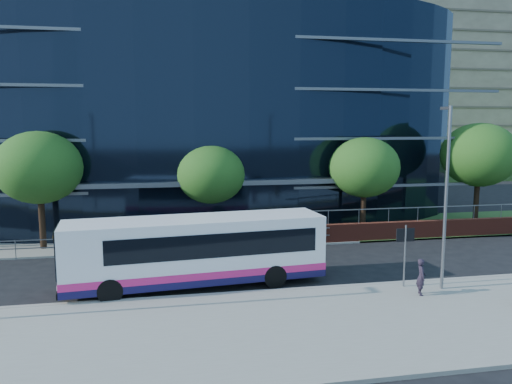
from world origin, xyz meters
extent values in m
plane|color=black|center=(0.00, 0.00, 0.00)|extent=(200.00, 200.00, 0.00)
cube|color=gray|center=(0.00, -5.00, 0.07)|extent=(80.00, 8.00, 0.15)
cube|color=gray|center=(0.00, -1.00, 0.08)|extent=(80.00, 0.25, 0.16)
cube|color=gold|center=(0.00, -0.80, 0.01)|extent=(80.00, 0.08, 0.01)
cube|color=gold|center=(0.00, -0.65, 0.01)|extent=(80.00, 0.08, 0.01)
cube|color=gray|center=(-6.00, 11.00, 0.05)|extent=(50.00, 8.00, 0.10)
cube|color=black|center=(-4.00, 24.00, 8.00)|extent=(38.00, 16.00, 16.00)
cube|color=#595E66|center=(-4.00, 9.50, 3.70)|extent=(22.00, 1.20, 0.30)
cube|color=slate|center=(-8.00, 7.00, 1.05)|extent=(24.00, 0.05, 0.05)
cube|color=slate|center=(-8.00, 7.00, 0.60)|extent=(24.00, 0.05, 0.05)
cylinder|color=slate|center=(-8.00, 7.00, 0.55)|extent=(0.04, 0.04, 1.10)
cube|color=#2D511E|center=(32.00, 56.00, 2.00)|extent=(60.00, 42.00, 4.00)
cube|color=#87765A|center=(32.00, 58.00, 17.00)|extent=(50.00, 12.00, 26.00)
cylinder|color=slate|center=(4.50, -1.60, 1.55)|extent=(0.08, 0.08, 2.80)
cube|color=black|center=(4.50, -1.58, 2.50)|extent=(0.85, 0.06, 0.60)
cylinder|color=black|center=(-13.00, 9.00, 1.65)|extent=(0.36, 0.36, 3.30)
ellipsoid|color=#235117|center=(-13.00, 9.00, 4.88)|extent=(4.95, 4.95, 4.21)
cylinder|color=black|center=(-3.00, 9.50, 1.43)|extent=(0.36, 0.36, 2.86)
ellipsoid|color=#235117|center=(-3.00, 9.50, 4.23)|extent=(4.29, 4.29, 3.65)
cylinder|color=black|center=(7.00, 9.00, 1.54)|extent=(0.36, 0.36, 3.08)
ellipsoid|color=#235117|center=(7.00, 9.00, 4.55)|extent=(4.62, 4.62, 3.93)
cylinder|color=black|center=(16.00, 10.00, 1.76)|extent=(0.36, 0.36, 3.52)
ellipsoid|color=#235117|center=(16.00, 10.00, 5.20)|extent=(5.28, 5.28, 4.49)
cylinder|color=black|center=(24.00, 40.00, 1.54)|extent=(0.36, 0.36, 3.08)
ellipsoid|color=#235117|center=(24.00, 40.00, 4.55)|extent=(4.62, 4.62, 3.93)
cylinder|color=black|center=(40.00, 42.00, 1.43)|extent=(0.36, 0.36, 2.86)
ellipsoid|color=#235117|center=(40.00, 42.00, 4.23)|extent=(4.29, 4.29, 3.65)
cylinder|color=slate|center=(6.00, -2.20, 4.15)|extent=(0.14, 0.14, 8.00)
cube|color=slate|center=(6.00, -1.85, 8.05)|extent=(0.15, 0.70, 0.12)
cube|color=white|center=(-4.60, 0.63, 1.77)|extent=(11.81, 3.69, 2.80)
cube|color=#130F41|center=(-4.60, 0.63, 0.53)|extent=(11.83, 3.75, 0.32)
cube|color=#E32171|center=(-4.60, 0.63, 0.84)|extent=(11.83, 3.75, 0.32)
cube|color=black|center=(-3.97, 0.69, 2.16)|extent=(9.50, 3.53, 1.06)
cube|color=black|center=(-10.41, 0.09, 1.90)|extent=(0.29, 2.27, 1.64)
cube|color=black|center=(-10.42, 0.09, 2.87)|extent=(0.30, 2.16, 0.42)
cube|color=yellow|center=(-10.49, 0.35, 2.87)|extent=(0.15, 1.16, 0.23)
cube|color=black|center=(-10.41, 0.09, 0.48)|extent=(0.33, 2.53, 0.25)
cylinder|color=black|center=(-8.28, -0.91, 0.53)|extent=(1.08, 0.41, 1.06)
cylinder|color=black|center=(-1.13, -0.26, 0.53)|extent=(1.08, 0.41, 1.06)
imported|color=#241C2A|center=(4.69, -2.75, 0.93)|extent=(0.51, 0.65, 1.57)
camera|label=1|loc=(-6.08, -21.56, 7.41)|focal=35.00mm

